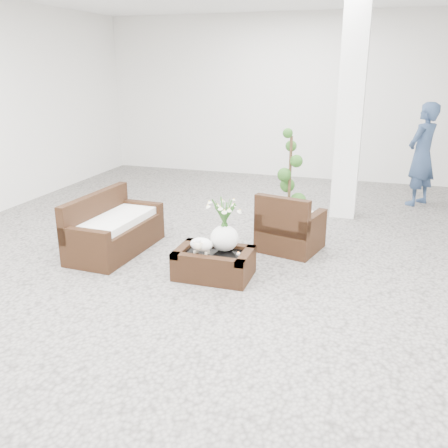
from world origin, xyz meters
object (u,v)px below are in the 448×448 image
(loveseat, at_px, (115,224))
(coffee_table, at_px, (214,264))
(armchair, at_px, (291,221))
(topiary, at_px, (290,174))

(loveseat, bearing_deg, coffee_table, -101.35)
(armchair, distance_m, topiary, 1.56)
(topiary, bearing_deg, coffee_table, -98.57)
(armchair, bearing_deg, loveseat, 33.39)
(coffee_table, distance_m, topiary, 2.79)
(coffee_table, xyz_separation_m, topiary, (0.41, 2.70, 0.57))
(coffee_table, distance_m, armchair, 1.41)
(armchair, bearing_deg, topiary, -64.76)
(armchair, height_order, topiary, topiary)
(coffee_table, relative_size, topiary, 0.62)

